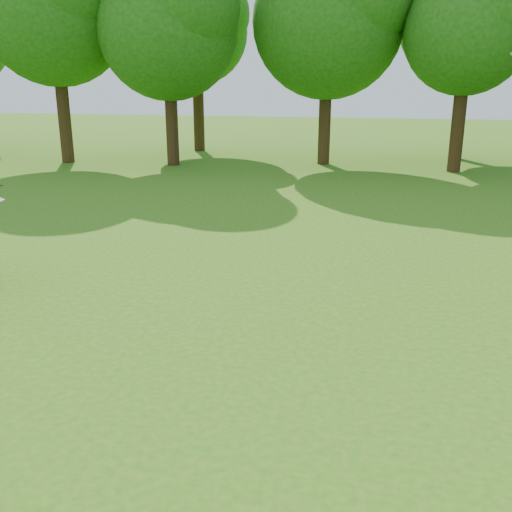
# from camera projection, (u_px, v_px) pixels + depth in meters

# --- Properties ---
(ground) EXTENTS (120.00, 120.00, 0.00)m
(ground) POSITION_uv_depth(u_px,v_px,m) (31.00, 470.00, 5.92)
(ground) COLOR #2C7015
(ground) RESTS_ON ground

